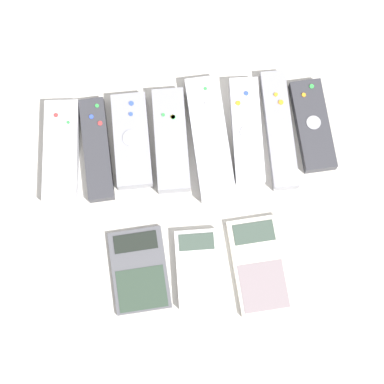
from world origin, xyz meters
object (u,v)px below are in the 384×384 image
Objects in this scene: remote_1 at (97,149)px; calculator_0 at (139,270)px; remote_7 at (313,125)px; calculator_1 at (200,268)px; remote_2 at (132,141)px; remote_4 at (210,138)px; remote_0 at (61,151)px; calculator_2 at (259,265)px; remote_5 at (247,131)px; remote_6 at (279,130)px; remote_3 at (171,140)px.

remote_1 is 0.22m from calculator_0.
remote_7 is 0.38m from calculator_0.
calculator_1 is (0.10, -0.01, 0.00)m from calculator_0.
remote_4 is (0.13, -0.01, 0.00)m from remote_2.
remote_0 is 0.38m from calculator_2.
remote_5 is (0.32, 0.01, 0.00)m from remote_0.
remote_2 is 0.31m from remote_7.
remote_6 is at bearing 71.63° from calculator_2.
remote_3 is at bearing -178.55° from remote_6.
calculator_1 reaches higher than calculator_0.
remote_6 is (0.18, 0.00, -0.00)m from remote_3.
remote_1 is 0.83× the size of remote_4.
calculator_2 is (0.25, -0.22, -0.00)m from remote_1.
remote_6 is 1.30× the size of calculator_2.
remote_5 is 1.35× the size of calculator_0.
remote_1 is 0.37m from remote_7.
remote_2 reaches higher than remote_1.
remote_6 is at bearing 0.09° from remote_4.
remote_7 is (0.06, 0.00, -0.00)m from remote_6.
remote_6 is at bearing -0.91° from remote_2.
calculator_2 is (-0.06, -0.23, -0.00)m from remote_6.
remote_6 is at bearing 56.13° from calculator_1.
remote_3 reaches higher than remote_0.
remote_5 is at bearing 179.00° from remote_6.
remote_4 is 1.05× the size of remote_6.
remote_3 is at bearing -175.34° from remote_5.
remote_5 is at bearing -0.80° from remote_1.
remote_0 is at bearing -176.22° from remote_5.
calculator_2 is (0.10, -0.00, -0.00)m from calculator_1.
remote_0 is at bearing -178.51° from remote_3.
remote_7 is 1.29× the size of calculator_1.
remote_1 is at bearing 178.77° from remote_7.
remote_3 is (0.13, 0.00, 0.00)m from remote_1.
remote_1 is 1.01× the size of remote_3.
remote_5 reaches higher than remote_0.
remote_3 is at bearing -1.12° from remote_1.
calculator_0 is (-0.31, -0.22, -0.01)m from remote_7.
remote_4 is at bearing 3.75° from remote_0.
remote_2 is at bearing 85.74° from calculator_0.
calculator_1 is at bearing -56.91° from remote_1.
remote_4 is 0.22m from calculator_1.
remote_0 is 0.24m from calculator_0.
remote_0 is 1.29× the size of calculator_0.
remote_2 is 0.24m from calculator_1.
remote_0 is 0.06m from remote_1.
calculator_2 is at bearing -59.79° from remote_3.
remote_0 is at bearing 178.41° from remote_7.
remote_6 is at bearing 1.92° from remote_3.
remote_1 is 1.11× the size of remote_7.
remote_2 is 1.30× the size of calculator_1.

